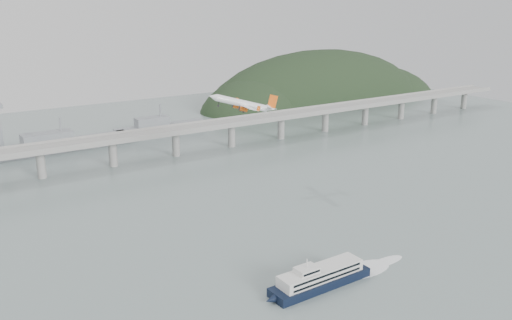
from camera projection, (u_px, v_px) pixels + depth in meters
ground at (321, 263)px, 250.63m from camera, size 900.00×900.00×0.00m
bridge at (150, 137)px, 405.80m from camera, size 800.00×22.00×23.90m
headland at (327, 114)px, 671.62m from camera, size 365.00×155.00×156.00m
ferry at (320, 277)px, 229.35m from camera, size 78.57×14.19×14.83m
airliner at (243, 104)px, 316.99m from camera, size 42.70×39.22×14.72m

